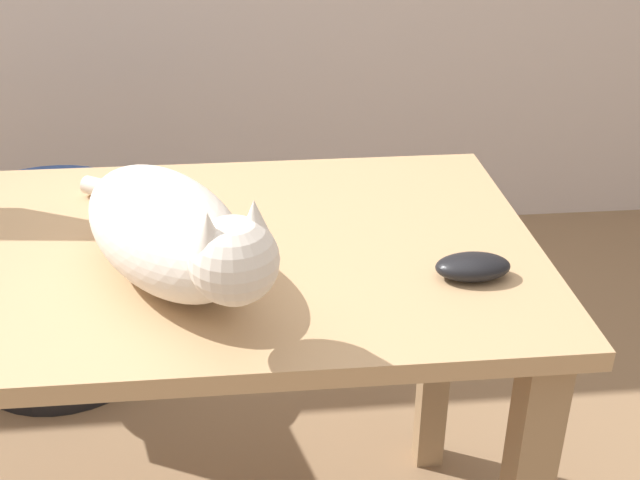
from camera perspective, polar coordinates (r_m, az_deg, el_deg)
The scene contains 4 objects.
desk at distance 1.36m, azimuth -21.85°, elevation -4.72°, with size 1.69×0.67×0.74m.
office_chair at distance 2.14m, azimuth -20.40°, elevation -0.18°, with size 0.50×0.48×0.89m.
cat at distance 1.12m, azimuth -10.69°, elevation 0.57°, with size 0.34×0.55×0.20m.
computer_mouse at distance 1.16m, azimuth 10.97°, elevation -1.90°, with size 0.11×0.06×0.04m, color black.
Camera 1 is at (0.40, -1.10, 1.33)m, focal length 44.37 mm.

